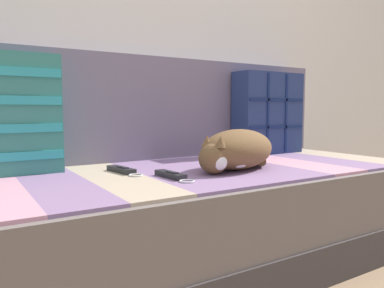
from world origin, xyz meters
The scene contains 8 objects.
ground_plane centered at (0.00, 0.00, 0.00)m, with size 14.00×14.00×0.00m, color #937556.
couch centered at (0.00, 0.12, 0.19)m, with size 2.01×0.85×0.38m.
sofa_backrest centered at (0.00, 0.48, 0.61)m, with size 1.97×0.14×0.46m.
throw_pillow_quilted centered at (0.63, 0.33, 0.58)m, with size 0.37×0.14×0.41m.
throw_pillow_striped centered at (-0.59, 0.33, 0.59)m, with size 0.37×0.14×0.42m.
sleeping_cat centered at (0.15, -0.01, 0.45)m, with size 0.41×0.31×0.15m.
game_remote_near centered at (-0.13, -0.03, 0.39)m, with size 0.06×0.19×0.02m.
game_remote_far centered at (-0.23, 0.16, 0.39)m, with size 0.07×0.20×0.02m.
Camera 1 is at (-0.72, -1.09, 0.60)m, focal length 35.00 mm.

